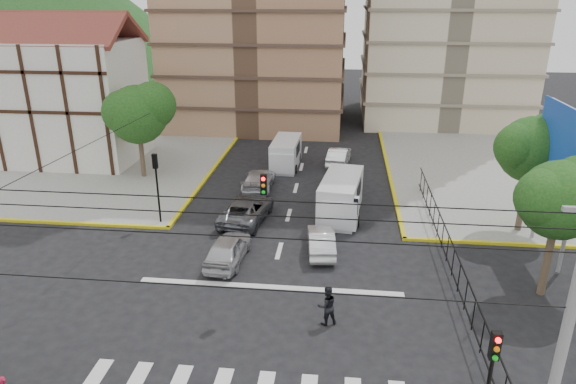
# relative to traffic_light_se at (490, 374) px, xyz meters

# --- Properties ---
(ground) EXTENTS (160.00, 160.00, 0.00)m
(ground) POSITION_rel_traffic_light_se_xyz_m (-7.80, 7.80, -3.11)
(ground) COLOR black
(ground) RESTS_ON ground
(sidewalk_nw) EXTENTS (26.00, 26.00, 0.15)m
(sidewalk_nw) POSITION_rel_traffic_light_se_xyz_m (-27.80, 27.80, -3.04)
(sidewalk_nw) COLOR gray
(sidewalk_nw) RESTS_ON ground
(sidewalk_ne) EXTENTS (26.00, 26.00, 0.15)m
(sidewalk_ne) POSITION_rel_traffic_light_se_xyz_m (12.20, 27.80, -3.04)
(sidewalk_ne) COLOR gray
(sidewalk_ne) RESTS_ON ground
(stop_line) EXTENTS (13.00, 0.40, 0.01)m
(stop_line) POSITION_rel_traffic_light_se_xyz_m (-7.80, 9.00, -3.11)
(stop_line) COLOR silver
(stop_line) RESTS_ON ground
(tudor_building) EXTENTS (10.80, 8.05, 12.23)m
(tudor_building) POSITION_rel_traffic_light_se_xyz_m (-26.80, 27.80, 2.14)
(tudor_building) COLOR silver
(tudor_building) RESTS_ON ground
(park_fence) EXTENTS (0.10, 22.50, 1.66)m
(park_fence) POSITION_rel_traffic_light_se_xyz_m (1.20, 12.30, -3.11)
(park_fence) COLOR black
(park_fence) RESTS_ON ground
(billboard) EXTENTS (0.36, 6.20, 8.10)m
(billboard) POSITION_rel_traffic_light_se_xyz_m (6.65, 13.80, 2.89)
(billboard) COLOR slate
(billboard) RESTS_ON ground
(tree_park_a) EXTENTS (4.41, 3.60, 6.83)m
(tree_park_a) POSITION_rel_traffic_light_se_xyz_m (5.28, 9.81, 1.90)
(tree_park_a) COLOR #473828
(tree_park_a) RESTS_ON ground
(tree_park_c) EXTENTS (4.65, 3.80, 7.25)m
(tree_park_c) POSITION_rel_traffic_light_se_xyz_m (6.29, 16.81, 2.22)
(tree_park_c) COLOR #473828
(tree_park_c) RESTS_ON ground
(tree_tudor) EXTENTS (5.39, 4.40, 7.43)m
(tree_tudor) POSITION_rel_traffic_light_se_xyz_m (-19.70, 23.81, 2.11)
(tree_tudor) COLOR #473828
(tree_tudor) RESTS_ON ground
(traffic_light_se) EXTENTS (0.28, 0.22, 4.40)m
(traffic_light_se) POSITION_rel_traffic_light_se_xyz_m (0.00, 0.00, 0.00)
(traffic_light_se) COLOR black
(traffic_light_se) RESTS_ON ground
(traffic_light_nw) EXTENTS (0.28, 0.22, 4.40)m
(traffic_light_nw) POSITION_rel_traffic_light_se_xyz_m (-15.60, 15.60, 0.00)
(traffic_light_nw) COLOR black
(traffic_light_nw) RESTS_ON ground
(traffic_light_hanging) EXTENTS (18.00, 9.12, 0.92)m
(traffic_light_hanging) POSITION_rel_traffic_light_se_xyz_m (-7.80, 5.76, 2.79)
(traffic_light_hanging) COLOR black
(traffic_light_hanging) RESTS_ON ground
(utility_pole_se) EXTENTS (1.40, 0.28, 9.00)m
(utility_pole_se) POSITION_rel_traffic_light_se_xyz_m (1.20, -1.20, 1.65)
(utility_pole_se) COLOR slate
(utility_pole_se) RESTS_ON ground
(van_right_lane) EXTENTS (2.94, 5.93, 2.56)m
(van_right_lane) POSITION_rel_traffic_light_se_xyz_m (-4.48, 17.95, -1.87)
(van_right_lane) COLOR silver
(van_right_lane) RESTS_ON ground
(van_left_lane) EXTENTS (2.17, 5.17, 2.30)m
(van_left_lane) POSITION_rel_traffic_light_se_xyz_m (-9.11, 27.54, -1.99)
(van_left_lane) COLOR silver
(van_left_lane) RESTS_ON ground
(car_silver_front_left) EXTENTS (2.07, 4.50, 1.50)m
(car_silver_front_left) POSITION_rel_traffic_light_se_xyz_m (-10.36, 11.30, -2.36)
(car_silver_front_left) COLOR #B7B8BC
(car_silver_front_left) RESTS_ON ground
(car_white_front_right) EXTENTS (1.82, 4.16, 1.33)m
(car_white_front_right) POSITION_rel_traffic_light_se_xyz_m (-5.48, 12.96, -2.45)
(car_white_front_right) COLOR silver
(car_white_front_right) RESTS_ON ground
(car_grey_mid_left) EXTENTS (3.18, 5.66, 1.49)m
(car_grey_mid_left) POSITION_rel_traffic_light_se_xyz_m (-10.35, 16.69, -2.37)
(car_grey_mid_left) COLOR #5B5D62
(car_grey_mid_left) RESTS_ON ground
(car_silver_rear_left) EXTENTS (2.02, 4.95, 1.43)m
(car_silver_rear_left) POSITION_rel_traffic_light_se_xyz_m (-10.50, 22.35, -2.39)
(car_silver_rear_left) COLOR silver
(car_silver_rear_left) RESTS_ON ground
(car_darkgrey_mid_right) EXTENTS (1.81, 4.41, 1.50)m
(car_darkgrey_mid_right) POSITION_rel_traffic_light_se_xyz_m (-4.46, 23.84, -2.36)
(car_darkgrey_mid_right) COLOR #242426
(car_darkgrey_mid_right) RESTS_ON ground
(car_white_rear_right) EXTENTS (2.13, 4.64, 1.48)m
(car_white_rear_right) POSITION_rel_traffic_light_se_xyz_m (-4.75, 28.77, -2.37)
(car_white_rear_right) COLOR white
(car_white_rear_right) RESTS_ON ground
(pedestrian_crosswalk) EXTENTS (1.08, 0.98, 1.82)m
(pedestrian_crosswalk) POSITION_rel_traffic_light_se_xyz_m (-4.92, 6.30, -2.20)
(pedestrian_crosswalk) COLOR black
(pedestrian_crosswalk) RESTS_ON ground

